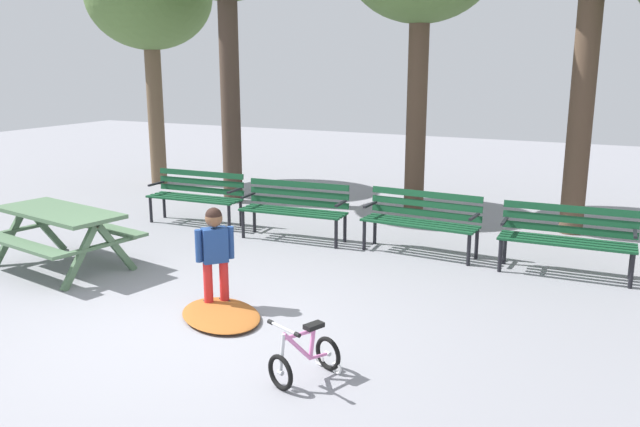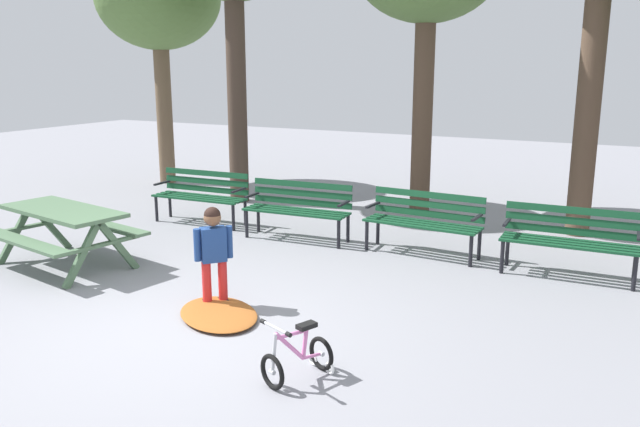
{
  "view_description": "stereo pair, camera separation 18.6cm",
  "coord_description": "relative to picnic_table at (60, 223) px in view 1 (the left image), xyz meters",
  "views": [
    {
      "loc": [
        3.83,
        -4.69,
        2.58
      ],
      "look_at": [
        0.6,
        1.96,
        0.85
      ],
      "focal_mm": 36.3,
      "sensor_mm": 36.0,
      "label": 1
    },
    {
      "loc": [
        4.0,
        -4.61,
        2.58
      ],
      "look_at": [
        0.6,
        1.96,
        0.85
      ],
      "focal_mm": 36.3,
      "sensor_mm": 36.0,
      "label": 2
    }
  ],
  "objects": [
    {
      "name": "child_standing",
      "position": [
        2.55,
        -0.25,
        0.06
      ],
      "size": [
        0.3,
        0.33,
        1.1
      ],
      "color": "red",
      "rests_on": "ground"
    },
    {
      "name": "park_bench_far_right",
      "position": [
        5.82,
        2.57,
        -0.08
      ],
      "size": [
        1.61,
        0.5,
        0.85
      ],
      "color": "#144728",
      "rests_on": "ground"
    },
    {
      "name": "picnic_table",
      "position": [
        0.0,
        0.0,
        0.0
      ],
      "size": [
        2.01,
        1.65,
        0.79
      ],
      "color": "#4C6B4C",
      "rests_on": "ground"
    },
    {
      "name": "ground",
      "position": [
        2.61,
        -1.01,
        -0.59
      ],
      "size": [
        36.0,
        36.0,
        0.0
      ],
      "primitive_type": "plane",
      "color": "gray"
    },
    {
      "name": "leaf_pile",
      "position": [
        2.78,
        -0.51,
        -0.56
      ],
      "size": [
        1.32,
        1.24,
        0.07
      ],
      "primitive_type": "ellipsoid",
      "rotation": [
        0.0,
        0.0,
        2.53
      ],
      "color": "#9E5623",
      "rests_on": "ground"
    },
    {
      "name": "park_bench_far_left",
      "position": [
        0.12,
        2.72,
        -0.08
      ],
      "size": [
        1.62,
        0.52,
        0.85
      ],
      "color": "#144728",
      "rests_on": "ground"
    },
    {
      "name": "kids_bicycle",
      "position": [
        4.17,
        -1.31,
        -0.39
      ],
      "size": [
        0.53,
        0.63,
        0.54
      ],
      "color": "black",
      "rests_on": "ground"
    },
    {
      "name": "park_bench_right",
      "position": [
        3.93,
        2.68,
        -0.08
      ],
      "size": [
        1.62,
        0.55,
        0.85
      ],
      "color": "#144728",
      "rests_on": "ground"
    },
    {
      "name": "park_bench_left",
      "position": [
        2.02,
        2.56,
        -0.08
      ],
      "size": [
        1.62,
        0.55,
        0.85
      ],
      "color": "#144728",
      "rests_on": "ground"
    }
  ]
}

